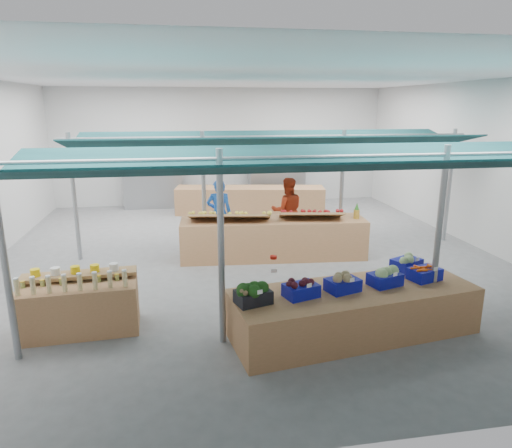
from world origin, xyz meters
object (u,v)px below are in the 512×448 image
object	(u,v)px
vendor_left	(219,213)
vendor_right	(287,211)
fruit_counter	(273,238)
crate_stack	(415,285)
veg_counter	(353,311)
bottle_shelf	(80,305)

from	to	relation	value
vendor_left	vendor_right	bearing A→B (deg)	-175.50
fruit_counter	vendor_left	world-z (taller)	vendor_left
fruit_counter	crate_stack	size ratio (longest dim) A/B	8.09
fruit_counter	crate_stack	distance (m)	3.60
fruit_counter	crate_stack	bearing A→B (deg)	-48.48
veg_counter	bottle_shelf	bearing A→B (deg)	160.34
fruit_counter	vendor_left	distance (m)	1.68
vendor_left	vendor_right	size ratio (longest dim) A/B	1.00
veg_counter	vendor_right	size ratio (longest dim) A/B	2.23
fruit_counter	vendor_right	distance (m)	1.32
fruit_counter	bottle_shelf	bearing A→B (deg)	-136.48
bottle_shelf	vendor_right	bearing A→B (deg)	40.03
crate_stack	fruit_counter	bearing A→B (deg)	127.03
vendor_left	crate_stack	bearing A→B (deg)	134.78
bottle_shelf	crate_stack	bearing A→B (deg)	-1.06
vendor_left	fruit_counter	bearing A→B (deg)	141.99
bottle_shelf	crate_stack	size ratio (longest dim) A/B	3.44
bottle_shelf	veg_counter	bearing A→B (deg)	-14.46
veg_counter	fruit_counter	xyz separation A→B (m)	(-0.50, 3.97, 0.09)
vendor_left	vendor_right	distance (m)	1.80
veg_counter	crate_stack	xyz separation A→B (m)	(1.67, 1.10, -0.11)
fruit_counter	vendor_left	size ratio (longest dim) A/B	2.50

